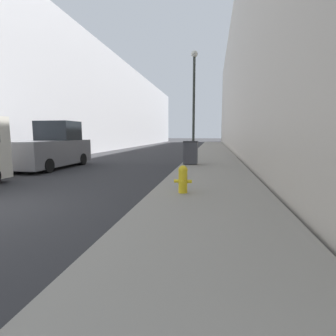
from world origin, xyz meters
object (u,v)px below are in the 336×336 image
at_px(fire_hydrant, 183,178).
at_px(trash_bin, 191,152).
at_px(lamppost, 194,98).
at_px(pickup_truck, 51,149).

relative_size(fire_hydrant, trash_bin, 0.61).
bearing_deg(fire_hydrant, lamppost, 92.92).
bearing_deg(trash_bin, fire_hydrant, -86.79).
distance_m(lamppost, pickup_truck, 9.28).
height_order(trash_bin, lamppost, lamppost).
height_order(fire_hydrant, lamppost, lamppost).
distance_m(fire_hydrant, lamppost, 11.34).
bearing_deg(trash_bin, pickup_truck, -167.97).
bearing_deg(pickup_truck, lamppost, 39.22).
height_order(lamppost, pickup_truck, lamppost).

